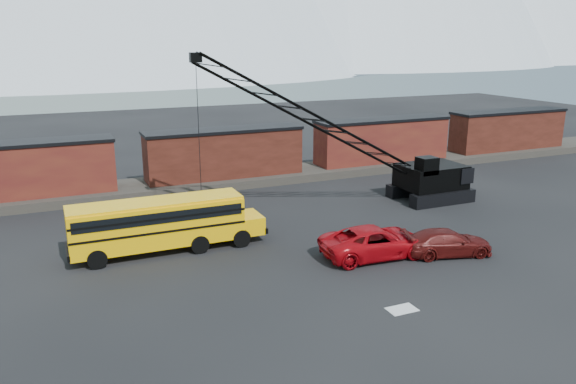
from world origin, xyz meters
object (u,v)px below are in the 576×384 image
red_pickup (375,242)px  crawler_crane (334,130)px  school_bus (163,223)px  maroon_suv (447,242)px

red_pickup → crawler_crane: (1.80, 8.63, 5.16)m
red_pickup → crawler_crane: bearing=-7.8°
school_bus → red_pickup: bearing=-27.3°
school_bus → crawler_crane: crawler_crane is taller
red_pickup → crawler_crane: size_ratio=0.30×
crawler_crane → school_bus: bearing=-167.3°
crawler_crane → red_pickup: bearing=-101.8°
red_pickup → maroon_suv: red_pickup is taller
school_bus → red_pickup: (11.09, -5.73, -0.89)m
school_bus → maroon_suv: school_bus is taller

